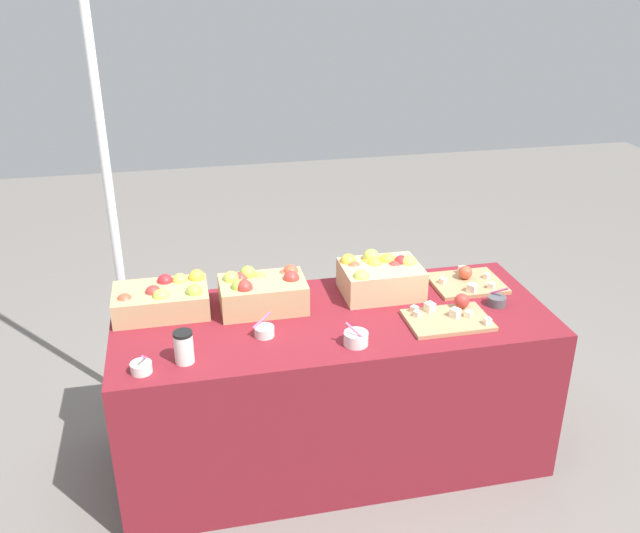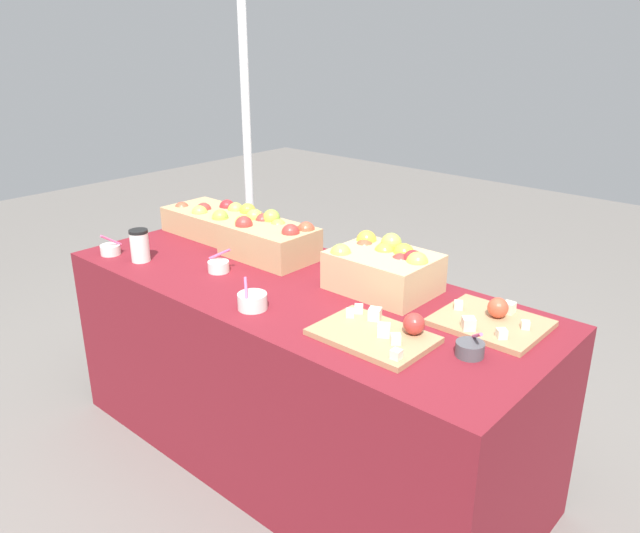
{
  "view_description": "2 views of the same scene",
  "coord_description": "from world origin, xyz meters",
  "px_view_note": "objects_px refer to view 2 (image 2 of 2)",
  "views": [
    {
      "loc": [
        -0.62,
        -2.56,
        2.18
      ],
      "look_at": [
        -0.04,
        0.07,
        0.95
      ],
      "focal_mm": 38.57,
      "sensor_mm": 36.0,
      "label": 1
    },
    {
      "loc": [
        1.47,
        -1.52,
        1.62
      ],
      "look_at": [
        0.06,
        0.06,
        0.81
      ],
      "focal_mm": 34.96,
      "sensor_mm": 36.0,
      "label": 2
    }
  ],
  "objects_px": {
    "cutting_board_back": "(491,320)",
    "sample_bowl_mid": "(110,249)",
    "apple_crate_right": "(384,267)",
    "sample_bowl_extra": "(219,266)",
    "coffee_cup": "(140,245)",
    "apple_crate_left": "(212,219)",
    "tent_pole": "(247,148)",
    "cutting_board_front": "(379,333)",
    "sample_bowl_near": "(252,301)",
    "sample_bowl_far": "(470,349)",
    "apple_crate_middle": "(270,238)"
  },
  "relations": [
    {
      "from": "coffee_cup",
      "to": "sample_bowl_near",
      "type": "bearing_deg",
      "value": -1.22
    },
    {
      "from": "sample_bowl_near",
      "to": "sample_bowl_mid",
      "type": "distance_m",
      "value": 0.84
    },
    {
      "from": "sample_bowl_far",
      "to": "sample_bowl_mid",
      "type": "bearing_deg",
      "value": -171.93
    },
    {
      "from": "apple_crate_left",
      "to": "coffee_cup",
      "type": "distance_m",
      "value": 0.44
    },
    {
      "from": "apple_crate_left",
      "to": "sample_bowl_far",
      "type": "height_order",
      "value": "apple_crate_left"
    },
    {
      "from": "apple_crate_left",
      "to": "apple_crate_middle",
      "type": "distance_m",
      "value": 0.43
    },
    {
      "from": "cutting_board_front",
      "to": "tent_pole",
      "type": "distance_m",
      "value": 1.62
    },
    {
      "from": "cutting_board_front",
      "to": "tent_pole",
      "type": "relative_size",
      "value": 0.17
    },
    {
      "from": "sample_bowl_far",
      "to": "coffee_cup",
      "type": "bearing_deg",
      "value": -172.59
    },
    {
      "from": "coffee_cup",
      "to": "apple_crate_right",
      "type": "bearing_deg",
      "value": 24.52
    },
    {
      "from": "coffee_cup",
      "to": "sample_bowl_mid",
      "type": "bearing_deg",
      "value": -166.38
    },
    {
      "from": "apple_crate_left",
      "to": "coffee_cup",
      "type": "xyz_separation_m",
      "value": [
        0.08,
        -0.43,
        0.0
      ]
    },
    {
      "from": "apple_crate_middle",
      "to": "sample_bowl_near",
      "type": "height_order",
      "value": "apple_crate_middle"
    },
    {
      "from": "apple_crate_right",
      "to": "cutting_board_front",
      "type": "xyz_separation_m",
      "value": [
        0.22,
        -0.32,
        -0.07
      ]
    },
    {
      "from": "cutting_board_front",
      "to": "coffee_cup",
      "type": "distance_m",
      "value": 1.13
    },
    {
      "from": "apple_crate_middle",
      "to": "cutting_board_back",
      "type": "bearing_deg",
      "value": 1.12
    },
    {
      "from": "sample_bowl_mid",
      "to": "sample_bowl_far",
      "type": "distance_m",
      "value": 1.56
    },
    {
      "from": "cutting_board_front",
      "to": "sample_bowl_extra",
      "type": "relative_size",
      "value": 3.79
    },
    {
      "from": "sample_bowl_extra",
      "to": "coffee_cup",
      "type": "relative_size",
      "value": 0.71
    },
    {
      "from": "apple_crate_middle",
      "to": "sample_bowl_near",
      "type": "bearing_deg",
      "value": -50.7
    },
    {
      "from": "apple_crate_right",
      "to": "sample_bowl_near",
      "type": "distance_m",
      "value": 0.49
    },
    {
      "from": "cutting_board_back",
      "to": "sample_bowl_near",
      "type": "bearing_deg",
      "value": -147.62
    },
    {
      "from": "apple_crate_right",
      "to": "sample_bowl_mid",
      "type": "relative_size",
      "value": 3.67
    },
    {
      "from": "sample_bowl_extra",
      "to": "sample_bowl_near",
      "type": "bearing_deg",
      "value": -22.63
    },
    {
      "from": "apple_crate_right",
      "to": "tent_pole",
      "type": "relative_size",
      "value": 0.17
    },
    {
      "from": "sample_bowl_mid",
      "to": "sample_bowl_extra",
      "type": "bearing_deg",
      "value": 19.25
    },
    {
      "from": "cutting_board_back",
      "to": "sample_bowl_mid",
      "type": "xyz_separation_m",
      "value": [
        -1.5,
        -0.44,
        0.01
      ]
    },
    {
      "from": "apple_crate_right",
      "to": "sample_bowl_far",
      "type": "relative_size",
      "value": 3.86
    },
    {
      "from": "apple_crate_middle",
      "to": "coffee_cup",
      "type": "distance_m",
      "value": 0.52
    },
    {
      "from": "sample_bowl_mid",
      "to": "sample_bowl_far",
      "type": "height_order",
      "value": "sample_bowl_mid"
    },
    {
      "from": "sample_bowl_mid",
      "to": "sample_bowl_near",
      "type": "bearing_deg",
      "value": 1.69
    },
    {
      "from": "cutting_board_back",
      "to": "sample_bowl_mid",
      "type": "relative_size",
      "value": 3.36
    },
    {
      "from": "apple_crate_middle",
      "to": "coffee_cup",
      "type": "height_order",
      "value": "apple_crate_middle"
    },
    {
      "from": "apple_crate_middle",
      "to": "tent_pole",
      "type": "xyz_separation_m",
      "value": [
        -0.63,
        0.47,
        0.23
      ]
    },
    {
      "from": "cutting_board_back",
      "to": "coffee_cup",
      "type": "xyz_separation_m",
      "value": [
        -1.34,
        -0.4,
        0.05
      ]
    },
    {
      "from": "apple_crate_left",
      "to": "sample_bowl_extra",
      "type": "relative_size",
      "value": 4.36
    },
    {
      "from": "apple_crate_right",
      "to": "sample_bowl_extra",
      "type": "bearing_deg",
      "value": -154.05
    },
    {
      "from": "sample_bowl_near",
      "to": "coffee_cup",
      "type": "bearing_deg",
      "value": 178.78
    },
    {
      "from": "cutting_board_front",
      "to": "sample_bowl_extra",
      "type": "xyz_separation_m",
      "value": [
        -0.8,
        0.04,
        0.01
      ]
    },
    {
      "from": "sample_bowl_far",
      "to": "coffee_cup",
      "type": "height_order",
      "value": "coffee_cup"
    },
    {
      "from": "coffee_cup",
      "to": "tent_pole",
      "type": "xyz_separation_m",
      "value": [
        -0.28,
        0.85,
        0.25
      ]
    },
    {
      "from": "apple_crate_middle",
      "to": "sample_bowl_near",
      "type": "relative_size",
      "value": 3.65
    },
    {
      "from": "sample_bowl_mid",
      "to": "cutting_board_back",
      "type": "bearing_deg",
      "value": 16.43
    },
    {
      "from": "sample_bowl_far",
      "to": "sample_bowl_near",
      "type": "bearing_deg",
      "value": -164.58
    },
    {
      "from": "apple_crate_right",
      "to": "cutting_board_front",
      "type": "bearing_deg",
      "value": -55.7
    },
    {
      "from": "cutting_board_front",
      "to": "coffee_cup",
      "type": "height_order",
      "value": "coffee_cup"
    },
    {
      "from": "apple_crate_left",
      "to": "sample_bowl_extra",
      "type": "xyz_separation_m",
      "value": [
        0.41,
        -0.3,
        -0.04
      ]
    },
    {
      "from": "apple_crate_middle",
      "to": "sample_bowl_extra",
      "type": "height_order",
      "value": "apple_crate_middle"
    },
    {
      "from": "apple_crate_left",
      "to": "coffee_cup",
      "type": "relative_size",
      "value": 3.1
    },
    {
      "from": "apple_crate_right",
      "to": "coffee_cup",
      "type": "relative_size",
      "value": 2.73
    }
  ]
}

